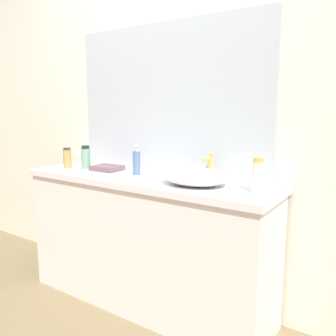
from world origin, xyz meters
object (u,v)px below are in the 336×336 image
at_px(lotion_bottle, 258,176).
at_px(perfume_bottle, 86,158).
at_px(soap_dispenser, 137,162).
at_px(sink_basin, 195,176).
at_px(folded_hand_towel, 107,168).
at_px(spray_can, 67,158).

relative_size(lotion_bottle, perfume_bottle, 1.11).
height_order(soap_dispenser, lotion_bottle, soap_dispenser).
height_order(sink_basin, folded_hand_towel, sink_basin).
bearing_deg(perfume_bottle, soap_dispenser, 3.81).
distance_m(soap_dispenser, perfume_bottle, 0.46).
xyz_separation_m(spray_can, folded_hand_towel, (0.32, 0.09, -0.06)).
xyz_separation_m(sink_basin, spray_can, (-1.08, -0.03, 0.02)).
bearing_deg(spray_can, sink_basin, 1.42).
bearing_deg(sink_basin, lotion_bottle, -0.70).
bearing_deg(soap_dispenser, spray_can, -172.56).
bearing_deg(spray_can, perfume_bottle, 18.24).
bearing_deg(perfume_bottle, sink_basin, -1.30).
height_order(sink_basin, soap_dispenser, soap_dispenser).
xyz_separation_m(sink_basin, soap_dispenser, (-0.48, 0.05, 0.04)).
bearing_deg(soap_dispenser, lotion_bottle, -3.74).
distance_m(lotion_bottle, folded_hand_towel, 1.15).
bearing_deg(perfume_bottle, lotion_bottle, -1.13).
relative_size(sink_basin, soap_dispenser, 1.95).
relative_size(soap_dispenser, perfume_bottle, 1.19).
relative_size(soap_dispenser, spray_can, 1.35).
relative_size(sink_basin, lotion_bottle, 2.10).
xyz_separation_m(perfume_bottle, spray_can, (-0.15, -0.05, -0.01)).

